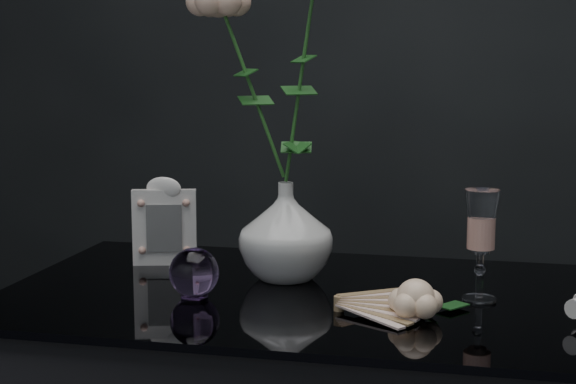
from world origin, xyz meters
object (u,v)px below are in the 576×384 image
(picture_frame, at_px, (164,221))
(loose_rose, at_px, (416,299))
(paperweight, at_px, (194,272))
(wine_glass, at_px, (481,246))
(vase, at_px, (286,231))

(picture_frame, distance_m, loose_rose, 0.53)
(paperweight, distance_m, loose_rose, 0.35)
(wine_glass, distance_m, paperweight, 0.44)
(wine_glass, height_order, paperweight, wine_glass)
(wine_glass, xyz_separation_m, picture_frame, (-0.56, 0.12, -0.01))
(picture_frame, xyz_separation_m, paperweight, (0.12, -0.20, -0.04))
(vase, xyz_separation_m, paperweight, (-0.11, -0.14, -0.04))
(wine_glass, distance_m, loose_rose, 0.16)
(wine_glass, xyz_separation_m, paperweight, (-0.43, -0.08, -0.05))
(wine_glass, bearing_deg, loose_rose, -126.57)
(picture_frame, bearing_deg, vase, -28.62)
(picture_frame, height_order, paperweight, picture_frame)
(vase, distance_m, loose_rose, 0.30)
(loose_rose, bearing_deg, paperweight, 150.59)
(vase, height_order, wine_glass, wine_glass)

